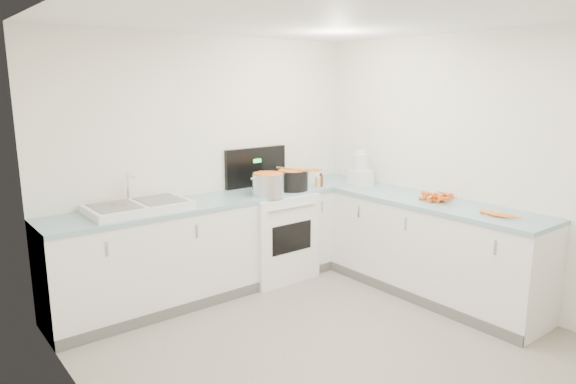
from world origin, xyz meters
TOP-DOWN VIEW (x-y plane):
  - floor at (0.00, 0.00)m, footprint 3.50×4.00m
  - ceiling at (0.00, 0.00)m, footprint 3.50×4.00m
  - wall_back at (0.00, 2.00)m, footprint 3.50×0.00m
  - wall_left at (-1.75, 0.00)m, footprint 0.00×4.00m
  - wall_right at (1.75, 0.00)m, footprint 0.00×4.00m
  - counter_back at (0.00, 1.70)m, footprint 3.50×0.62m
  - counter_right at (1.45, 0.30)m, footprint 0.62×2.20m
  - stove at (0.55, 1.69)m, footprint 0.76×0.65m
  - sink at (-0.90, 1.70)m, footprint 0.86×0.52m
  - steel_pot at (0.38, 1.51)m, footprint 0.34×0.34m
  - black_pot at (0.72, 1.55)m, footprint 0.39×0.39m
  - wooden_spoon at (0.72, 1.55)m, footprint 0.11×0.43m
  - mixing_bowl at (1.19, 1.79)m, footprint 0.35×0.35m
  - extract_bottle at (1.08, 1.51)m, footprint 0.05×0.05m
  - spice_jar at (1.05, 1.53)m, footprint 0.06×0.06m
  - food_processor at (1.47, 1.30)m, footprint 0.22×0.26m
  - carrot_pile at (1.47, 0.30)m, footprint 0.38×0.36m
  - peeled_carrots at (1.39, -0.39)m, footprint 0.13×0.36m
  - peelings at (-1.10, 1.73)m, footprint 0.26×0.24m

SIDE VIEW (x-z plane):
  - floor at x=0.00m, z-range 0.00..0.00m
  - counter_back at x=0.00m, z-range 0.00..0.94m
  - counter_right at x=1.45m, z-range 0.00..0.94m
  - stove at x=0.55m, z-range -0.21..1.15m
  - peeled_carrots at x=1.39m, z-range 0.94..0.98m
  - carrot_pile at x=1.47m, z-range 0.93..1.03m
  - sink at x=-0.90m, z-range 0.82..1.13m
  - spice_jar at x=1.05m, z-range 0.94..1.04m
  - extract_bottle at x=1.08m, z-range 0.94..1.06m
  - mixing_bowl at x=1.19m, z-range 0.94..1.07m
  - peelings at x=-1.10m, z-range 1.01..1.02m
  - black_pot at x=0.72m, z-range 0.92..1.15m
  - steel_pot at x=0.38m, z-range 0.92..1.16m
  - food_processor at x=1.47m, z-range 0.91..1.30m
  - wooden_spoon at x=0.72m, z-range 1.15..1.17m
  - wall_back at x=0.00m, z-range 0.00..2.50m
  - wall_left at x=-1.75m, z-range 0.00..2.50m
  - wall_right at x=1.75m, z-range 0.00..2.50m
  - ceiling at x=0.00m, z-range 2.50..2.50m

